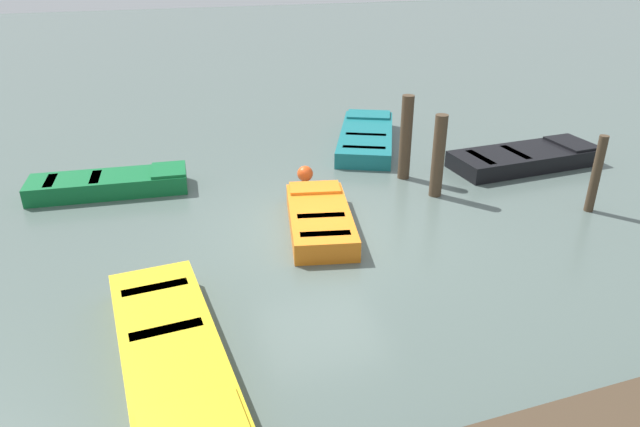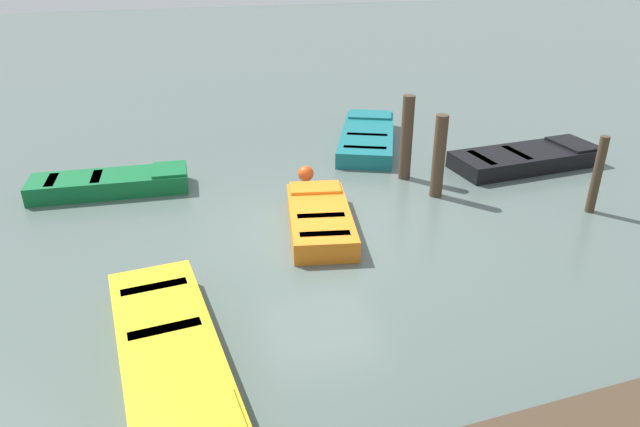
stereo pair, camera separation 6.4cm
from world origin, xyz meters
The scene contains 10 objects.
ground_plane centered at (0.00, 0.00, 0.00)m, with size 80.00×80.00×0.00m, color #4C5B56.
rowboat_yellow centered at (2.99, 3.29, 0.22)m, with size 1.63×4.14×0.46m.
rowboat_teal centered at (-2.66, -4.53, 0.22)m, with size 2.77×4.06×0.46m.
rowboat_orange centered at (-0.01, -0.05, 0.22)m, with size 1.64×2.88×0.46m.
rowboat_black centered at (-5.85, -1.89, 0.22)m, with size 3.76×1.59×0.46m.
rowboat_green centered at (3.94, -3.07, 0.22)m, with size 3.43×1.23×0.46m.
mooring_piling_near_left centered at (-2.65, -2.03, 0.98)m, with size 0.27×0.27×1.97m, color #423323.
mooring_piling_near_right centered at (-2.90, -0.88, 0.91)m, with size 0.27×0.27×1.82m, color #423323.
mooring_piling_mid_left centered at (-5.60, 0.75, 0.81)m, with size 0.19×0.19×1.62m, color #423323.
marker_buoy centered at (-0.30, -2.20, 0.29)m, with size 0.36×0.36×0.48m.
Camera 2 is at (2.79, 9.62, 5.16)m, focal length 32.54 mm.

